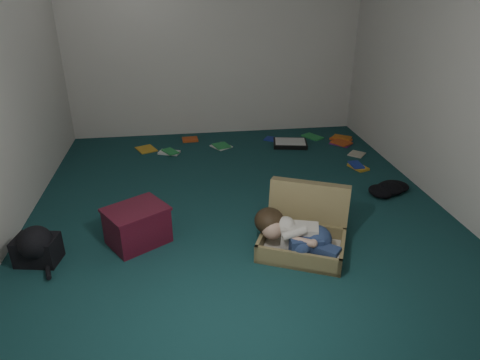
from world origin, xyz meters
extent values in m
plane|color=#164041|center=(0.00, 0.00, 0.00)|extent=(4.50, 4.50, 0.00)
plane|color=silver|center=(0.00, 2.25, 1.30)|extent=(4.50, 0.00, 4.50)
plane|color=silver|center=(0.00, -2.25, 1.30)|extent=(4.50, 0.00, 4.50)
plane|color=silver|center=(2.00, 0.00, 1.30)|extent=(0.00, 4.50, 4.50)
cube|color=olive|center=(0.40, -0.88, 0.08)|extent=(0.82, 0.72, 0.16)
cube|color=beige|center=(0.40, -0.88, 0.04)|extent=(0.74, 0.65, 0.02)
cube|color=olive|center=(0.53, -0.60, 0.24)|extent=(0.70, 0.47, 0.50)
cube|color=beige|center=(0.38, -0.89, 0.17)|extent=(0.33, 0.24, 0.21)
sphere|color=tan|center=(0.17, -0.83, 0.22)|extent=(0.18, 0.18, 0.18)
ellipsoid|color=black|center=(0.15, -0.76, 0.26)|extent=(0.24, 0.26, 0.21)
ellipsoid|color=navy|center=(0.51, -0.94, 0.17)|extent=(0.22, 0.26, 0.21)
cube|color=navy|center=(0.40, -1.01, 0.16)|extent=(0.26, 0.14, 0.14)
cube|color=navy|center=(0.53, -1.08, 0.13)|extent=(0.25, 0.24, 0.11)
sphere|color=white|center=(0.62, -1.09, 0.11)|extent=(0.11, 0.11, 0.11)
sphere|color=white|center=(0.60, -1.15, 0.10)|extent=(0.10, 0.10, 0.10)
cylinder|color=tan|center=(0.37, -1.03, 0.21)|extent=(0.18, 0.13, 0.06)
cube|color=#501020|center=(-0.93, -0.53, 0.15)|extent=(0.58, 0.55, 0.31)
cube|color=#501020|center=(-0.93, -0.53, 0.32)|extent=(0.61, 0.58, 0.02)
cube|color=black|center=(0.93, 1.56, 0.03)|extent=(0.50, 0.41, 0.06)
cube|color=white|center=(0.93, 1.56, 0.06)|extent=(0.45, 0.36, 0.01)
cube|color=gold|center=(-0.99, 1.68, 0.01)|extent=(0.22, 0.16, 0.02)
cube|color=#D24E1C|center=(-0.40, 1.95, 0.01)|extent=(0.27, 0.26, 0.02)
cube|color=white|center=(0.00, 1.65, 0.01)|extent=(0.22, 0.26, 0.02)
cube|color=#1C3199|center=(0.75, 1.82, 0.01)|extent=(0.23, 0.26, 0.02)
cube|color=orange|center=(1.05, 1.66, 0.01)|extent=(0.27, 0.26, 0.02)
cube|color=green|center=(1.33, 1.83, 0.01)|extent=(0.23, 0.18, 0.02)
cube|color=#7F2185|center=(1.64, 1.52, 0.01)|extent=(0.27, 0.27, 0.02)
cube|color=beige|center=(1.70, 1.12, 0.01)|extent=(0.20, 0.25, 0.02)
cube|color=gold|center=(1.55, 0.70, 0.01)|extent=(0.24, 0.27, 0.02)
cube|color=#D24E1C|center=(1.69, 1.66, 0.01)|extent=(0.27, 0.25, 0.02)
cube|color=white|center=(-0.69, 1.51, 0.01)|extent=(0.24, 0.20, 0.02)
camera|label=1|loc=(-0.52, -3.71, 2.06)|focal=32.00mm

